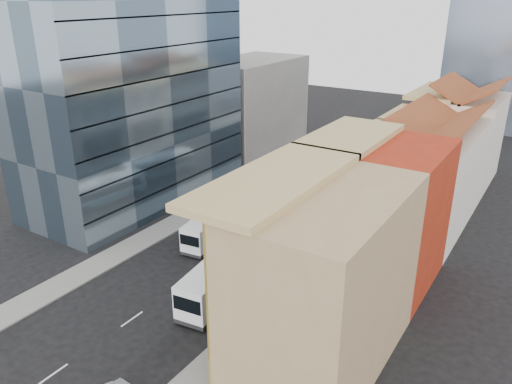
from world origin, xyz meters
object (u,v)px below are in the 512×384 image
Objects in this scene: office_tower at (129,72)px; bus_right at (225,272)px; bus_left_far at (275,192)px; shophouse_tan at (325,281)px; bus_left_near at (216,222)px.

office_tower reaches higher than bus_right.
bus_right is at bearing -84.80° from bus_left_far.
shophouse_tan reaches higher than bus_right.
bus_left_far is at bearing 24.36° from office_tower.
shophouse_tan is 0.47× the size of office_tower.
bus_left_far is at bearing 100.78° from bus_right.
bus_left_near reaches higher than bus_left_far.
shophouse_tan is 20.32m from bus_left_near.
office_tower is 26.96m from bus_right.
bus_left_far is (15.00, 6.79, -13.40)m from office_tower.
shophouse_tan is 1.39× the size of bus_left_near.
shophouse_tan reaches higher than bus_left_near.
bus_left_near is 10.31m from bus_left_far.
bus_left_near is (14.18, -3.49, -13.39)m from office_tower.
office_tower is at bearing 144.84° from bus_right.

